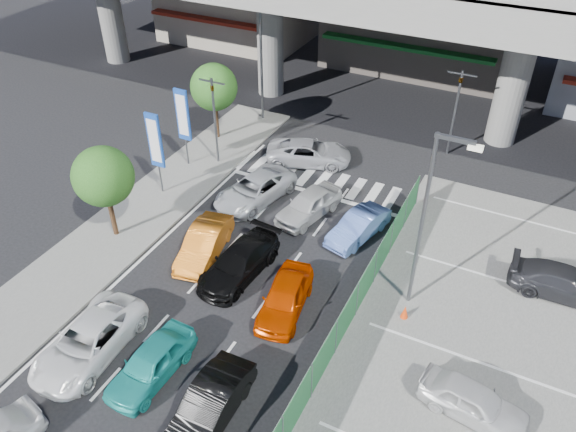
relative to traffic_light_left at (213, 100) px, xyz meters
The scene contains 25 objects.
ground 14.07m from the traffic_light_left, 62.68° to the right, with size 120.00×120.00×0.00m, color black.
parking_lot 20.28m from the traffic_light_left, 30.17° to the right, with size 12.00×28.00×0.06m, color #5D5D5A.
sidewalk_left 8.93m from the traffic_light_left, 95.71° to the right, with size 4.00×30.00×0.12m, color #5D5D5A.
fence_run 16.20m from the traffic_light_left, 43.73° to the right, with size 0.16×22.00×1.80m, color #216032, non-canonical shape.
traffic_light_left is the anchor object (origin of this frame).
traffic_light_right 13.63m from the traffic_light_left, 30.89° to the left, with size 1.60×1.24×5.20m.
street_lamp_right 14.68m from the traffic_light_left, 24.16° to the right, with size 1.65×0.22×8.00m.
street_lamp_left 6.06m from the traffic_light_left, 91.20° to the left, with size 1.65×0.22×8.00m.
signboard_near 4.22m from the traffic_light_left, 104.02° to the right, with size 0.80×0.14×4.70m.
signboard_far 1.93m from the traffic_light_left, 144.30° to the right, with size 0.80×0.14×4.70m.
tree_near 8.06m from the traffic_light_left, 95.71° to the right, with size 2.80×2.80×4.80m.
tree_far 3.02m from the traffic_light_left, 122.62° to the left, with size 2.80×2.80×4.80m.
sedan_white_mid_left 14.82m from the traffic_light_left, 77.33° to the right, with size 2.29×4.97×1.38m, color white.
taxi_teal_mid 15.43m from the traffic_light_left, 66.97° to the right, with size 1.59×3.95×1.34m, color teal.
hatch_black_mid_right 17.23m from the traffic_light_left, 58.74° to the right, with size 1.46×4.19×1.38m, color black.
taxi_orange_left 8.89m from the traffic_light_left, 62.03° to the right, with size 1.46×4.19×1.38m, color orange.
sedan_black_mid 10.28m from the traffic_light_left, 52.21° to the right, with size 1.89×4.65×1.35m, color black.
taxi_orange_right 12.79m from the traffic_light_left, 44.99° to the right, with size 1.63×4.05×1.38m, color #C83700.
wagon_silver_front_left 5.54m from the traffic_light_left, 32.15° to the right, with size 2.24×4.85×1.35m, color silver.
sedan_white_front_mid 7.97m from the traffic_light_left, 19.04° to the right, with size 1.63×4.04×1.38m, color beige.
kei_truck_front_right 10.68m from the traffic_light_left, 16.50° to the right, with size 1.33×3.81×1.26m, color #5372C5.
crossing_wagon_silver 6.20m from the traffic_light_left, 26.54° to the left, with size 2.24×4.85×1.35m, color #B1B2B9.
parked_sedan_white 19.90m from the traffic_light_left, 31.77° to the right, with size 1.51×3.74×1.27m, color silver.
parked_sedan_dgrey 19.39m from the traffic_light_left, ahead, with size 1.82×4.48×1.30m, color #2A2A2F.
traffic_cone 15.49m from the traffic_light_left, 27.81° to the right, with size 0.32×0.32×0.62m, color red.
Camera 1 is at (9.97, -11.39, 17.07)m, focal length 35.00 mm.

